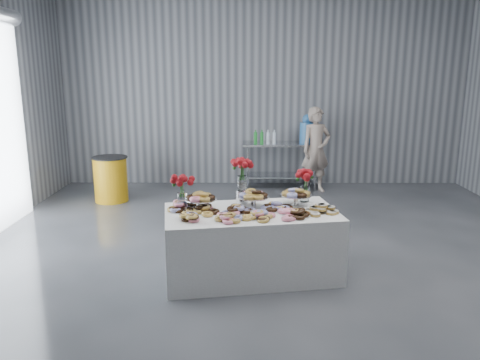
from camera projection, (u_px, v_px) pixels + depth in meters
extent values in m
plane|color=#34363B|center=(279.00, 275.00, 5.34)|extent=(9.00, 9.00, 0.00)
cube|color=gray|center=(264.00, 85.00, 9.26)|extent=(8.00, 0.04, 4.00)
cube|color=white|center=(251.00, 243.00, 5.27)|extent=(2.04, 1.29, 0.75)
cube|color=silver|center=(281.00, 144.00, 9.12)|extent=(1.50, 0.60, 0.04)
cube|color=silver|center=(280.00, 175.00, 9.27)|extent=(1.40, 0.55, 0.03)
cylinder|color=silver|center=(248.00, 169.00, 8.99)|extent=(0.04, 0.04, 0.86)
cylinder|color=silver|center=(315.00, 169.00, 8.98)|extent=(0.04, 0.04, 0.86)
cylinder|color=silver|center=(247.00, 164.00, 9.47)|extent=(0.04, 0.04, 0.86)
cylinder|color=silver|center=(312.00, 164.00, 9.47)|extent=(0.04, 0.04, 0.86)
cylinder|color=silver|center=(201.00, 205.00, 5.23)|extent=(0.06, 0.06, 0.12)
cylinder|color=silver|center=(201.00, 199.00, 5.22)|extent=(0.36, 0.36, 0.01)
cylinder|color=silver|center=(253.00, 202.00, 5.33)|extent=(0.06, 0.06, 0.12)
cylinder|color=silver|center=(253.00, 197.00, 5.31)|extent=(0.36, 0.36, 0.01)
cylinder|color=silver|center=(296.00, 200.00, 5.40)|extent=(0.06, 0.06, 0.12)
cylinder|color=silver|center=(296.00, 195.00, 5.39)|extent=(0.36, 0.36, 0.01)
cylinder|color=white|center=(182.00, 200.00, 5.29)|extent=(0.11, 0.11, 0.18)
cylinder|color=#1E5919|center=(182.00, 189.00, 5.26)|extent=(0.04, 0.04, 0.18)
cylinder|color=white|center=(305.00, 194.00, 5.56)|extent=(0.11, 0.11, 0.18)
cylinder|color=#1E5919|center=(305.00, 183.00, 5.53)|extent=(0.04, 0.04, 0.18)
cylinder|color=silver|center=(242.00, 197.00, 5.50)|extent=(0.14, 0.14, 0.15)
cylinder|color=white|center=(242.00, 183.00, 5.46)|extent=(0.11, 0.11, 0.18)
cylinder|color=#1E5919|center=(242.00, 172.00, 5.43)|extent=(0.04, 0.04, 0.18)
cylinder|color=#408FDB|center=(307.00, 133.00, 9.07)|extent=(0.28, 0.28, 0.40)
sphere|color=#408FDB|center=(307.00, 119.00, 9.01)|extent=(0.20, 0.20, 0.20)
imported|color=#CC8C93|center=(316.00, 150.00, 8.84)|extent=(0.69, 0.57, 1.62)
cylinder|color=orange|center=(111.00, 180.00, 8.28)|extent=(0.58, 0.58, 0.78)
cylinder|color=black|center=(109.00, 157.00, 8.19)|extent=(0.62, 0.62, 0.02)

